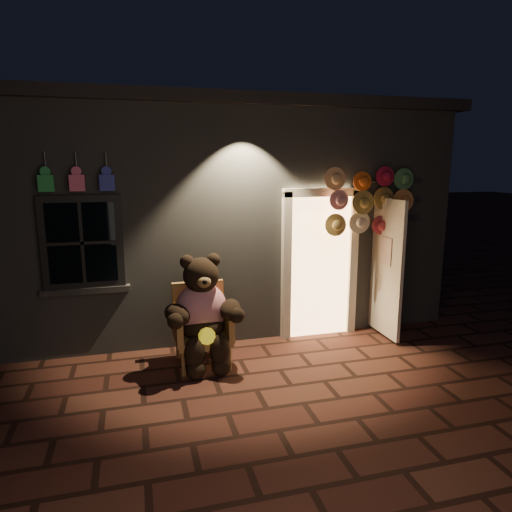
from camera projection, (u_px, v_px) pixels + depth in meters
name	position (u px, v px, depth m)	size (l,w,h in m)	color
ground	(257.00, 390.00, 5.20)	(60.00, 60.00, 0.00)	#522B1F
shop_building	(202.00, 206.00, 8.63)	(7.30, 5.95, 3.51)	slate
wicker_armchair	(201.00, 324.00, 5.85)	(0.72, 0.66, 1.02)	#B07944
teddy_bear	(203.00, 312.00, 5.69)	(1.05, 0.82, 1.44)	#B61333
hat_rack	(370.00, 201.00, 6.52)	(1.56, 0.22, 2.48)	#59595E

